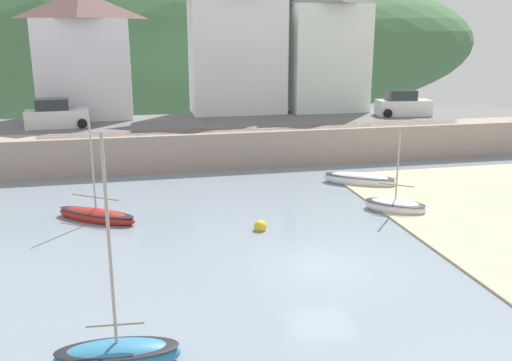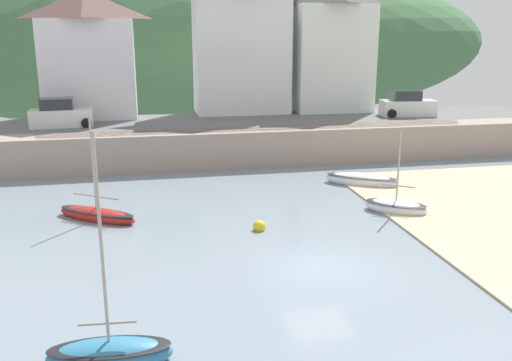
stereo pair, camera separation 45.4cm
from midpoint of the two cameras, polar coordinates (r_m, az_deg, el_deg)
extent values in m
cube|color=gray|center=(21.50, 7.22, -8.94)|extent=(48.00, 40.00, 0.06)
cube|color=#A39081|center=(36.91, -1.08, 3.44)|extent=(48.00, 2.40, 2.40)
cube|color=#606060|center=(40.29, -2.04, 6.09)|extent=(48.00, 9.00, 0.10)
ellipsoid|color=#447046|center=(74.01, -6.98, 13.98)|extent=(80.00, 44.00, 20.85)
cube|color=silver|center=(43.99, -16.53, 11.04)|extent=(6.63, 5.06, 7.21)
pyramid|color=brown|center=(43.95, -17.00, 17.04)|extent=(6.93, 5.36, 2.02)
cube|color=white|center=(44.48, -1.26, 13.11)|extent=(7.26, 4.23, 9.40)
cube|color=silver|center=(46.36, 7.92, 12.42)|extent=(6.16, 5.01, 8.38)
ellipsoid|color=#A9231C|center=(27.40, -15.68, -3.50)|extent=(4.16, 3.34, 0.74)
ellipsoid|color=black|center=(27.34, -15.71, -3.09)|extent=(4.07, 3.27, 0.12)
cylinder|color=#B2A893|center=(26.73, -16.06, 1.58)|extent=(0.09, 0.09, 4.25)
cylinder|color=gray|center=(27.12, -15.83, -1.59)|extent=(2.21, 1.56, 0.07)
ellipsoid|color=teal|center=(16.07, -14.06, -17.15)|extent=(3.46, 1.47, 0.87)
ellipsoid|color=black|center=(15.95, -14.12, -16.42)|extent=(3.39, 1.44, 0.12)
cylinder|color=#B2A893|center=(14.61, -14.89, -6.13)|extent=(0.09, 0.09, 5.72)
cylinder|color=gray|center=(15.58, -14.29, -14.14)|extent=(1.52, 0.18, 0.07)
ellipsoid|color=white|center=(28.38, 14.72, -2.73)|extent=(3.24, 2.89, 0.83)
ellipsoid|color=black|center=(28.31, 14.75, -2.29)|extent=(3.18, 2.84, 0.12)
cylinder|color=#B2A893|center=(27.82, 15.01, 1.40)|extent=(0.09, 0.09, 3.38)
cylinder|color=gray|center=(28.06, 14.87, -0.52)|extent=(1.43, 1.09, 0.07)
ellipsoid|color=white|center=(32.89, 11.25, -0.02)|extent=(4.24, 3.34, 0.92)
ellipsoid|color=black|center=(32.83, 11.27, 0.41)|extent=(4.16, 3.28, 0.12)
cube|color=silver|center=(40.03, -19.16, 6.14)|extent=(4.20, 1.95, 1.20)
cube|color=#282D33|center=(39.94, -19.64, 7.46)|extent=(2.19, 1.63, 0.80)
cylinder|color=black|center=(40.67, -16.67, 6.08)|extent=(0.64, 0.22, 0.64)
cylinder|color=black|center=(39.10, -16.87, 5.72)|extent=(0.64, 0.22, 0.64)
cylinder|color=black|center=(41.11, -21.27, 5.77)|extent=(0.64, 0.22, 0.64)
cylinder|color=black|center=(39.55, -21.64, 5.40)|extent=(0.64, 0.22, 0.64)
cube|color=silver|center=(44.48, 15.73, 7.24)|extent=(4.27, 2.17, 1.20)
cube|color=#282D33|center=(44.25, 15.53, 8.46)|extent=(2.26, 1.74, 0.80)
cylinder|color=black|center=(45.98, 17.11, 7.03)|extent=(0.64, 0.22, 0.64)
cylinder|color=black|center=(44.59, 18.07, 6.72)|extent=(0.64, 0.22, 0.64)
cylinder|color=black|center=(44.51, 13.33, 7.04)|extent=(0.64, 0.22, 0.64)
cylinder|color=black|center=(43.08, 14.21, 6.73)|extent=(0.64, 0.22, 0.64)
sphere|color=yellow|center=(25.03, 0.87, -4.77)|extent=(0.58, 0.58, 0.58)
camera|label=1|loc=(0.23, -89.90, 0.03)|focal=38.64mm
camera|label=2|loc=(0.23, 90.10, -0.03)|focal=38.64mm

